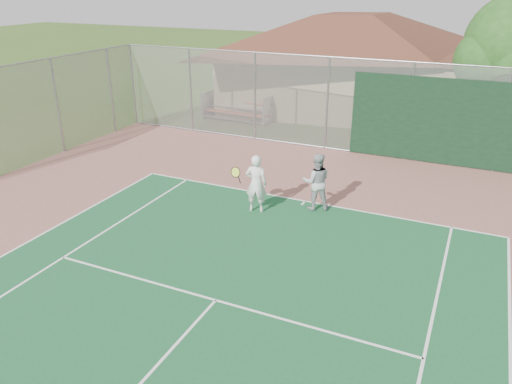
# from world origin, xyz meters

# --- Properties ---
(back_fence) EXTENTS (20.08, 0.11, 3.53)m
(back_fence) POSITION_xyz_m (2.11, 16.98, 1.67)
(back_fence) COLOR gray
(back_fence) RESTS_ON ground
(side_fence_left) EXTENTS (0.08, 9.00, 3.50)m
(side_fence_left) POSITION_xyz_m (-10.00, 12.50, 1.75)
(side_fence_left) COLOR gray
(side_fence_left) RESTS_ON ground
(clubhouse) EXTENTS (13.50, 9.77, 5.46)m
(clubhouse) POSITION_xyz_m (-2.02, 23.94, 2.77)
(clubhouse) COLOR tan
(clubhouse) RESTS_ON ground
(bleachers) EXTENTS (3.36, 2.09, 1.23)m
(bleachers) POSITION_xyz_m (-6.01, 19.78, 0.65)
(bleachers) COLOR #B44729
(bleachers) RESTS_ON ground
(player_white_front) EXTENTS (0.99, 0.66, 1.67)m
(player_white_front) POSITION_xyz_m (-1.06, 10.66, 0.84)
(player_white_front) COLOR silver
(player_white_front) RESTS_ON ground
(player_grey_back) EXTENTS (0.99, 0.90, 1.66)m
(player_grey_back) POSITION_xyz_m (0.43, 11.53, 0.83)
(player_grey_back) COLOR #A5A8AA
(player_grey_back) RESTS_ON ground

